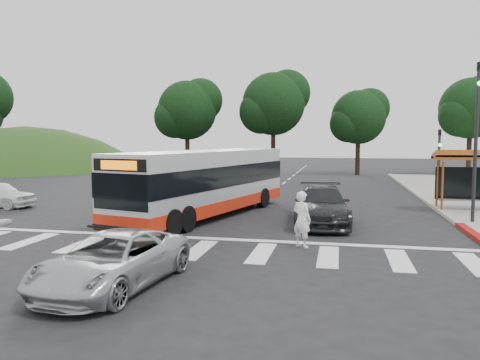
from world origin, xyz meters
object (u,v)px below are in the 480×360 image
(pedestrian, at_px, (302,219))
(dark_sedan, at_px, (321,205))
(transit_bus, at_px, (206,184))
(silver_suv_south, at_px, (113,260))

(pedestrian, height_order, dark_sedan, pedestrian)
(transit_bus, distance_m, pedestrian, 7.00)
(dark_sedan, bearing_deg, silver_suv_south, -119.31)
(silver_suv_south, bearing_deg, transit_bus, 100.38)
(transit_bus, bearing_deg, dark_sedan, 5.25)
(transit_bus, xyz_separation_m, silver_suv_south, (0.67, -10.21, -0.84))
(dark_sedan, distance_m, silver_suv_south, 10.37)
(transit_bus, xyz_separation_m, dark_sedan, (5.13, -0.85, -0.71))
(pedestrian, relative_size, dark_sedan, 0.34)
(pedestrian, distance_m, silver_suv_south, 6.43)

